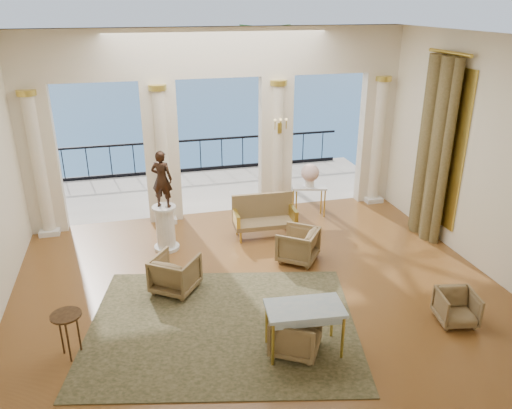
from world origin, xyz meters
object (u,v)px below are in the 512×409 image
object	(u,v)px
armchair_b	(457,306)
game_table	(305,311)
armchair_d	(175,272)
pedestal	(166,229)
armchair_c	(298,243)
console_table	(309,192)
statue	(162,179)
armchair_a	(296,331)
side_table	(67,320)
settee	(264,215)

from	to	relation	value
armchair_b	game_table	bearing A→B (deg)	-167.42
armchair_d	game_table	distance (m)	2.85
armchair_b	game_table	world-z (taller)	game_table
armchair_d	pedestal	world-z (taller)	pedestal
armchair_c	console_table	world-z (taller)	console_table
armchair_b	statue	size ratio (longest dim) A/B	0.51
armchair_a	armchair_d	size ratio (longest dim) A/B	0.94
armchair_a	armchair_d	distance (m)	2.75
armchair_b	side_table	bearing A→B (deg)	-175.36
armchair_c	game_table	xyz separation A→B (m)	(-0.85, -2.79, 0.33)
game_table	statue	size ratio (longest dim) A/B	1.00
armchair_a	game_table	xyz separation A→B (m)	(0.11, -0.01, 0.35)
armchair_d	game_table	world-z (taller)	game_table
armchair_a	armchair_b	distance (m)	2.84
armchair_b	armchair_d	size ratio (longest dim) A/B	0.81
armchair_b	console_table	xyz separation A→B (m)	(-0.87, 4.80, 0.34)
pedestal	console_table	world-z (taller)	pedestal
armchair_a	armchair_d	world-z (taller)	armchair_d
armchair_d	statue	world-z (taller)	statue
armchair_b	side_table	distance (m)	6.23
statue	settee	bearing A→B (deg)	-150.50
armchair_a	pedestal	world-z (taller)	pedestal
armchair_d	settee	size ratio (longest dim) A/B	0.54
armchair_a	game_table	bearing A→B (deg)	-66.37
armchair_d	game_table	bearing A→B (deg)	162.78
side_table	armchair_d	bearing A→B (deg)	40.30
settee	statue	bearing A→B (deg)	-173.09
statue	armchair_c	bearing A→B (deg)	179.90
armchair_a	settee	xyz separation A→B (m)	(0.62, 4.16, 0.10)
game_table	pedestal	world-z (taller)	pedestal
armchair_a	side_table	world-z (taller)	side_table
armchair_a	pedestal	distance (m)	4.29
armchair_a	pedestal	xyz separation A→B (m)	(-1.63, 3.97, 0.12)
pedestal	settee	bearing A→B (deg)	4.83
armchair_c	pedestal	size ratio (longest dim) A/B	0.77
armchair_b	side_table	xyz separation A→B (m)	(-6.19, 0.70, 0.32)
game_table	console_table	bearing A→B (deg)	74.62
armchair_c	armchair_d	size ratio (longest dim) A/B	0.99
armchair_b	console_table	size ratio (longest dim) A/B	0.70
settee	side_table	xyz separation A→B (m)	(-3.97, -3.40, 0.17)
armchair_a	pedestal	size ratio (longest dim) A/B	0.73
armchair_d	statue	xyz separation A→B (m)	(-0.02, 1.74, 1.22)
game_table	pedestal	bearing A→B (deg)	119.09
console_table	pedestal	bearing A→B (deg)	-151.40
armchair_c	statue	xyz separation A→B (m)	(-2.60, 1.20, 1.22)
armchair_d	pedestal	xyz separation A→B (m)	(-0.02, 1.74, 0.09)
armchair_b	armchair_d	bearing A→B (deg)	165.05
armchair_c	statue	world-z (taller)	statue
game_table	console_table	world-z (taller)	game_table
armchair_a	side_table	xyz separation A→B (m)	(-3.35, 0.76, 0.27)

